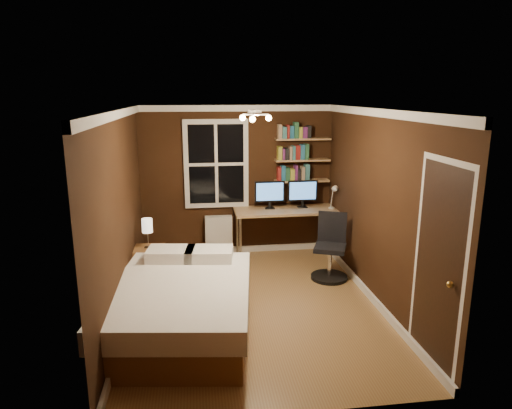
{
  "coord_description": "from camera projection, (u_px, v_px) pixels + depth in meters",
  "views": [
    {
      "loc": [
        -0.71,
        -5.41,
        2.68
      ],
      "look_at": [
        0.09,
        0.45,
        1.24
      ],
      "focal_mm": 32.0,
      "sensor_mm": 36.0,
      "label": 1
    }
  ],
  "objects": [
    {
      "name": "ceiling_fixture",
      "position": [
        255.0,
        118.0,
        5.27
      ],
      "size": [
        0.44,
        0.44,
        0.18
      ],
      "primitive_type": null,
      "color": "beige",
      "rests_on": "ceiling"
    },
    {
      "name": "nightstand",
      "position": [
        149.0,
        265.0,
        6.59
      ],
      "size": [
        0.45,
        0.45,
        0.53
      ],
      "primitive_type": "cube",
      "rotation": [
        0.0,
        0.0,
        -0.06
      ],
      "color": "brown",
      "rests_on": "ground"
    },
    {
      "name": "window",
      "position": [
        216.0,
        164.0,
        7.51
      ],
      "size": [
        1.06,
        0.06,
        1.46
      ],
      "primitive_type": "cube",
      "color": "silver",
      "rests_on": "wall_back"
    },
    {
      "name": "desk",
      "position": [
        287.0,
        213.0,
        7.55
      ],
      "size": [
        1.73,
        0.65,
        0.82
      ],
      "color": "#986D49",
      "rests_on": "ground"
    },
    {
      "name": "desk_lamp",
      "position": [
        333.0,
        197.0,
        7.45
      ],
      "size": [
        0.14,
        0.32,
        0.44
      ],
      "primitive_type": null,
      "color": "silver",
      "rests_on": "desk"
    },
    {
      "name": "ceiling",
      "position": [
        253.0,
        109.0,
        5.34
      ],
      "size": [
        3.2,
        4.2,
        0.02
      ],
      "primitive_type": "cube",
      "color": "white",
      "rests_on": "wall_back"
    },
    {
      "name": "wall_back",
      "position": [
        237.0,
        181.0,
        7.66
      ],
      "size": [
        3.2,
        0.04,
        2.5
      ],
      "primitive_type": "cube",
      "color": "black",
      "rests_on": "ground"
    },
    {
      "name": "bookshelf_upper",
      "position": [
        303.0,
        139.0,
        7.52
      ],
      "size": [
        0.92,
        0.22,
        0.03
      ],
      "primitive_type": "cube",
      "color": "#986D49",
      "rests_on": "wall_back"
    },
    {
      "name": "door",
      "position": [
        437.0,
        269.0,
        4.41
      ],
      "size": [
        0.03,
        0.82,
        2.05
      ],
      "primitive_type": null,
      "color": "black",
      "rests_on": "ground"
    },
    {
      "name": "bookshelf_middle",
      "position": [
        302.0,
        160.0,
        7.6
      ],
      "size": [
        0.92,
        0.22,
        0.03
      ],
      "primitive_type": "cube",
      "color": "#986D49",
      "rests_on": "wall_back"
    },
    {
      "name": "office_chair",
      "position": [
        330.0,
        254.0,
        6.74
      ],
      "size": [
        0.58,
        0.58,
        0.98
      ],
      "rotation": [
        0.0,
        0.0,
        -0.4
      ],
      "color": "black",
      "rests_on": "ground"
    },
    {
      "name": "books_row_middle",
      "position": [
        302.0,
        152.0,
        7.57
      ],
      "size": [
        0.48,
        0.16,
        0.23
      ],
      "primitive_type": null,
      "color": "#1C577E",
      "rests_on": "bookshelf_middle"
    },
    {
      "name": "books_row_upper",
      "position": [
        303.0,
        131.0,
        7.49
      ],
      "size": [
        0.48,
        0.16,
        0.23
      ],
      "primitive_type": null,
      "color": "#245636",
      "rests_on": "bookshelf_upper"
    },
    {
      "name": "floor",
      "position": [
        254.0,
        305.0,
        5.93
      ],
      "size": [
        4.2,
        4.2,
        0.0
      ],
      "primitive_type": "plane",
      "color": "brown",
      "rests_on": "ground"
    },
    {
      "name": "door_knob",
      "position": [
        450.0,
        284.0,
        4.12
      ],
      "size": [
        0.06,
        0.06,
        0.06
      ],
      "primitive_type": "sphere",
      "color": "#B48F43",
      "rests_on": "door"
    },
    {
      "name": "monitor_left",
      "position": [
        270.0,
        195.0,
        7.52
      ],
      "size": [
        0.5,
        0.12,
        0.46
      ],
      "primitive_type": null,
      "color": "black",
      "rests_on": "desk"
    },
    {
      "name": "bedside_lamp",
      "position": [
        148.0,
        233.0,
        6.48
      ],
      "size": [
        0.15,
        0.15,
        0.44
      ],
      "primitive_type": null,
      "color": "beige",
      "rests_on": "nightstand"
    },
    {
      "name": "wall_left",
      "position": [
        120.0,
        217.0,
        5.43
      ],
      "size": [
        0.04,
        4.2,
        2.5
      ],
      "primitive_type": "cube",
      "color": "black",
      "rests_on": "ground"
    },
    {
      "name": "radiator",
      "position": [
        219.0,
        236.0,
        7.71
      ],
      "size": [
        0.45,
        0.16,
        0.68
      ],
      "primitive_type": "cube",
      "color": "beige",
      "rests_on": "ground"
    },
    {
      "name": "bed",
      "position": [
        182.0,
        305.0,
        5.24
      ],
      "size": [
        1.8,
        2.32,
        0.73
      ],
      "rotation": [
        0.0,
        0.0,
        -0.13
      ],
      "color": "brown",
      "rests_on": "ground"
    },
    {
      "name": "monitor_right",
      "position": [
        303.0,
        194.0,
        7.6
      ],
      "size": [
        0.5,
        0.12,
        0.46
      ],
      "primitive_type": null,
      "color": "black",
      "rests_on": "desk"
    },
    {
      "name": "bookshelf_lower",
      "position": [
        302.0,
        181.0,
        7.68
      ],
      "size": [
        0.92,
        0.22,
        0.03
      ],
      "primitive_type": "cube",
      "color": "#986D49",
      "rests_on": "wall_back"
    },
    {
      "name": "wall_right",
      "position": [
        377.0,
        208.0,
        5.85
      ],
      "size": [
        0.04,
        4.2,
        2.5
      ],
      "primitive_type": "cube",
      "color": "black",
      "rests_on": "ground"
    },
    {
      "name": "books_row_lower",
      "position": [
        302.0,
        173.0,
        7.65
      ],
      "size": [
        0.48,
        0.16,
        0.23
      ],
      "primitive_type": null,
      "color": "maroon",
      "rests_on": "bookshelf_lower"
    }
  ]
}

